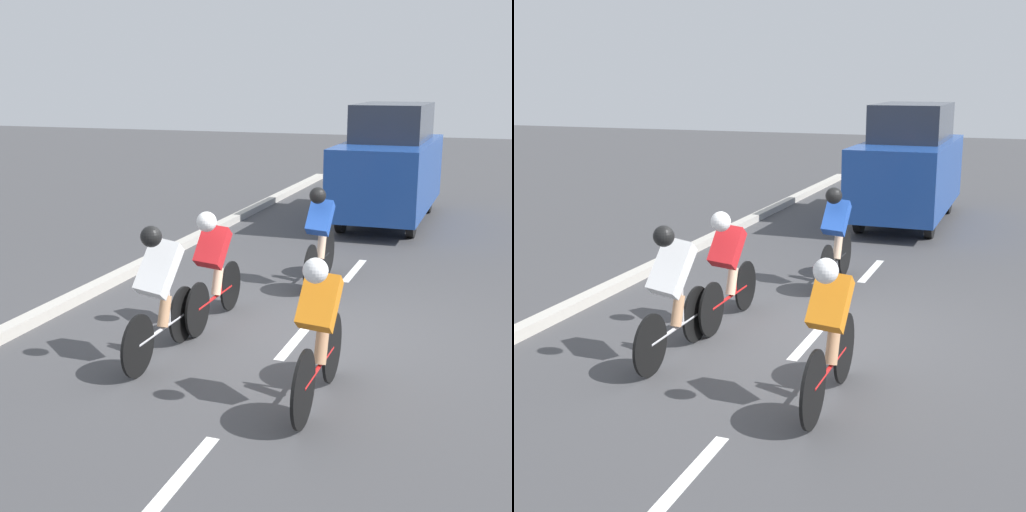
# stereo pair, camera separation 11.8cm
# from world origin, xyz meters

# --- Properties ---
(ground_plane) EXTENTS (60.00, 60.00, 0.00)m
(ground_plane) POSITION_xyz_m (0.00, 0.00, 0.00)
(ground_plane) COLOR #424244
(lane_stripe_near) EXTENTS (0.12, 1.40, 0.01)m
(lane_stripe_near) POSITION_xyz_m (0.00, 3.44, 0.00)
(lane_stripe_near) COLOR white
(lane_stripe_near) RESTS_ON ground
(lane_stripe_mid) EXTENTS (0.12, 1.40, 0.01)m
(lane_stripe_mid) POSITION_xyz_m (0.00, 0.24, 0.00)
(lane_stripe_mid) COLOR white
(lane_stripe_mid) RESTS_ON ground
(lane_stripe_far) EXTENTS (0.12, 1.40, 0.01)m
(lane_stripe_far) POSITION_xyz_m (0.00, -2.96, 0.00)
(lane_stripe_far) COLOR white
(lane_stripe_far) RESTS_ON ground
(curb) EXTENTS (0.20, 26.59, 0.14)m
(curb) POSITION_xyz_m (3.20, 0.24, 0.07)
(curb) COLOR #B7B2A8
(curb) RESTS_ON ground
(cyclist_white) EXTENTS (0.40, 1.70, 1.53)m
(cyclist_white) POSITION_xyz_m (1.18, 1.36, 0.80)
(cyclist_white) COLOR black
(cyclist_white) RESTS_ON ground
(cyclist_orange) EXTENTS (0.35, 1.75, 1.47)m
(cyclist_orange) POSITION_xyz_m (-0.67, 1.85, 0.76)
(cyclist_orange) COLOR black
(cyclist_orange) RESTS_ON ground
(cyclist_red) EXTENTS (0.36, 1.69, 1.45)m
(cyclist_red) POSITION_xyz_m (1.11, 0.10, 0.78)
(cyclist_red) COLOR black
(cyclist_red) RESTS_ON ground
(cyclist_blue) EXTENTS (0.35, 1.70, 1.47)m
(cyclist_blue) POSITION_xyz_m (0.33, -2.03, 0.78)
(cyclist_blue) COLOR black
(cyclist_blue) RESTS_ON ground
(support_car) EXTENTS (1.70, 4.40, 2.44)m
(support_car) POSITION_xyz_m (0.17, -7.10, 1.20)
(support_car) COLOR black
(support_car) RESTS_ON ground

